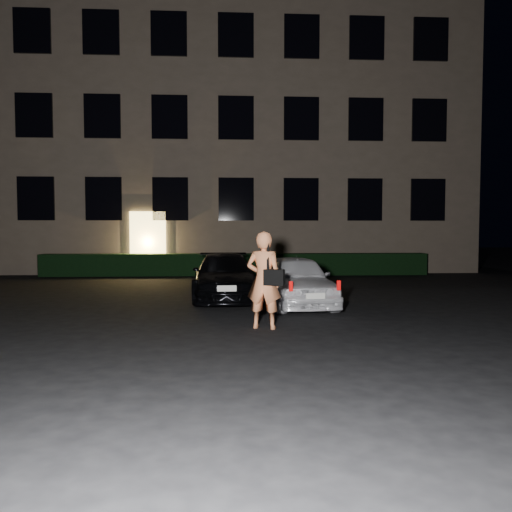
{
  "coord_description": "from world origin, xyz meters",
  "views": [
    {
      "loc": [
        -0.31,
        -9.0,
        1.78
      ],
      "look_at": [
        0.3,
        2.0,
        1.2
      ],
      "focal_mm": 35.0,
      "sensor_mm": 36.0,
      "label": 1
    }
  ],
  "objects": [
    {
      "name": "man",
      "position": [
        0.33,
        -0.11,
        0.88
      ],
      "size": [
        0.74,
        0.61,
        1.75
      ],
      "rotation": [
        0.0,
        0.0,
        2.83
      ],
      "color": "#F08B56",
      "rests_on": "ground"
    },
    {
      "name": "hedge",
      "position": [
        0.0,
        10.5,
        0.42
      ],
      "size": [
        15.0,
        0.7,
        0.85
      ],
      "primitive_type": "cube",
      "color": "black",
      "rests_on": "ground"
    },
    {
      "name": "hatch",
      "position": [
        1.26,
        2.56,
        0.6
      ],
      "size": [
        1.75,
        3.63,
        1.19
      ],
      "rotation": [
        0.0,
        0.0,
        0.1
      ],
      "color": "white",
      "rests_on": "ground"
    },
    {
      "name": "ground",
      "position": [
        0.0,
        0.0,
        0.0
      ],
      "size": [
        80.0,
        80.0,
        0.0
      ],
      "primitive_type": "plane",
      "color": "black",
      "rests_on": "ground"
    },
    {
      "name": "sedan",
      "position": [
        -0.41,
        3.87,
        0.58
      ],
      "size": [
        1.8,
        4.08,
        1.15
      ],
      "rotation": [
        0.0,
        0.0,
        0.03
      ],
      "color": "black",
      "rests_on": "ground"
    },
    {
      "name": "building",
      "position": [
        -0.0,
        14.99,
        6.0
      ],
      "size": [
        20.0,
        8.11,
        12.0
      ],
      "color": "brown",
      "rests_on": "ground"
    }
  ]
}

